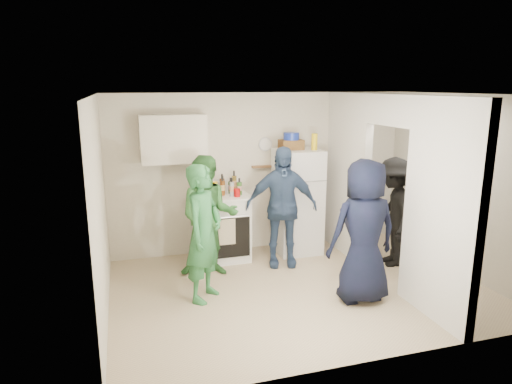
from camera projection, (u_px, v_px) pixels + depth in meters
floor at (300, 289)px, 5.99m from camera, size 4.80×4.80×0.00m
wall_back at (262, 172)px, 7.29m from camera, size 4.80×0.00×4.80m
wall_front at (373, 240)px, 4.12m from camera, size 4.80×0.00×4.80m
wall_left at (100, 211)px, 5.04m from camera, size 0.00×3.40×3.40m
wall_right at (462, 185)px, 6.37m from camera, size 0.00×3.40×3.40m
ceiling at (304, 95)px, 5.42m from camera, size 4.80×4.80×0.00m
partition_pier_back at (347, 175)px, 7.06m from camera, size 0.12×1.20×2.50m
partition_pier_front at (441, 212)px, 5.01m from camera, size 0.12×1.20×2.50m
partition_header at (392, 110)px, 5.79m from camera, size 0.12×1.00×0.40m
stove at (220, 227)px, 6.94m from camera, size 0.85×0.70×1.01m
upper_cabinet at (173, 139)px, 6.60m from camera, size 0.95×0.34×0.70m
fridge at (297, 201)px, 7.18m from camera, size 0.68×0.66×1.64m
wicker_basket at (291, 145)px, 7.00m from camera, size 0.35×0.25×0.15m
blue_bowl at (291, 136)px, 6.97m from camera, size 0.24×0.24×0.11m
yellow_cup_stack_top at (314, 142)px, 6.93m from camera, size 0.09×0.09×0.25m
wall_clock at (265, 144)px, 7.18m from camera, size 0.22×0.02×0.22m
spice_shelf at (263, 167)px, 7.22m from camera, size 0.35×0.08×0.03m
nook_window at (453, 155)px, 6.46m from camera, size 0.03×0.70×0.80m
nook_window_frame at (453, 155)px, 6.45m from camera, size 0.04×0.76×0.86m
nook_valance at (454, 130)px, 6.36m from camera, size 0.04×0.82×0.18m
yellow_cup_stack_stove at (214, 190)px, 6.56m from camera, size 0.09×0.09×0.25m
red_cup at (237, 193)px, 6.69m from camera, size 0.09×0.09×0.12m
person_green_left at (204, 233)px, 5.54m from camera, size 0.70×0.74×1.70m
person_green_center at (209, 216)px, 6.27m from camera, size 0.94×0.80×1.69m
person_denim at (281, 207)px, 6.63m from camera, size 1.11×0.65×1.77m
person_navy at (364, 232)px, 5.49m from camera, size 0.87×0.57×1.78m
person_nook at (393, 212)px, 6.66m from camera, size 0.87×1.16×1.60m
bottle_a at (200, 186)px, 6.85m from camera, size 0.07×0.07×0.25m
bottle_b at (207, 187)px, 6.67m from camera, size 0.07×0.07×0.30m
bottle_c at (212, 184)px, 6.90m from camera, size 0.07×0.07×0.29m
bottle_d at (223, 186)px, 6.77m from camera, size 0.07×0.07×0.29m
bottle_e at (223, 184)px, 6.99m from camera, size 0.07×0.07×0.25m
bottle_f at (231, 186)px, 6.87m from camera, size 0.07×0.07×0.25m
bottle_g at (234, 181)px, 6.99m from camera, size 0.08×0.08×0.33m
bottle_h at (201, 189)px, 6.59m from camera, size 0.07×0.07×0.28m
bottle_i at (222, 183)px, 6.91m from camera, size 0.08×0.08×0.29m
bottle_j at (239, 186)px, 6.78m from camera, size 0.08×0.08×0.26m
bottle_k at (206, 185)px, 6.75m from camera, size 0.07×0.07×0.33m
bottle_l at (232, 187)px, 6.70m from camera, size 0.07×0.07×0.28m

